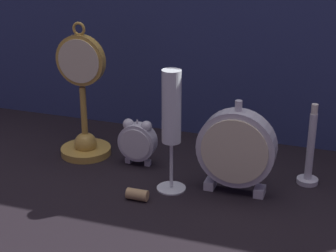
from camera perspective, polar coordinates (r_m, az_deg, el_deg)
ground_plane at (r=1.13m, az=-1.33°, el=-6.66°), size 4.00×4.00×0.00m
fabric_backdrop_drape at (r=1.32m, az=3.56°, el=12.63°), size 1.66×0.01×0.66m
pocket_watch_on_stand at (r=1.26m, az=-8.57°, el=1.53°), size 0.11×0.11×0.30m
alarm_clock_twin_bell at (r=1.22m, az=-3.12°, el=-1.44°), size 0.08×0.03×0.10m
mantel_clock_silver at (r=1.09m, az=6.95°, el=-2.34°), size 0.15×0.04×0.19m
champagne_flute at (r=1.07m, az=0.36°, el=0.96°), size 0.06×0.06×0.25m
brass_candlestick at (r=1.17m, az=14.20°, el=-3.01°), size 0.04×0.04×0.17m
wine_cork at (r=1.10m, az=-3.14°, el=-6.97°), size 0.04×0.02×0.02m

